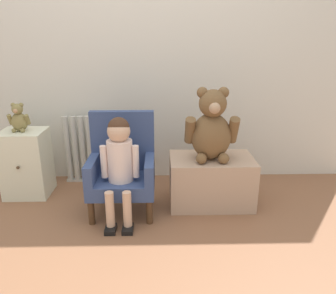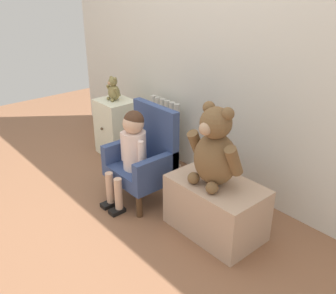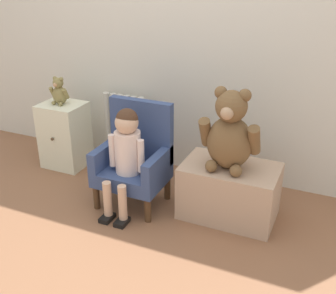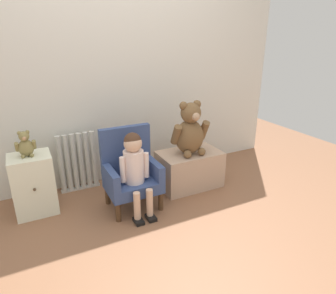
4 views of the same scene
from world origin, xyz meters
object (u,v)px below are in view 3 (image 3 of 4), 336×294
Objects in this scene: child_figure at (126,147)px; radiator at (125,130)px; small_dresser at (65,135)px; low_bench at (229,191)px; large_teddy_bear at (230,134)px; small_teddy_bear at (59,92)px; child_armchair at (135,158)px.

radiator is at bearing 120.46° from child_figure.
child_figure reaches higher than small_dresser.
low_bench is 1.18× the size of large_teddy_bear.
radiator is 0.82× the size of child_figure.
small_teddy_bear reaches higher than small_dresser.
low_bench is (0.64, 0.08, -0.14)m from child_armchair.
small_teddy_bear is (-1.42, 0.18, 0.43)m from low_bench.
child_armchair is 1.00× the size of child_figure.
low_bench is 1.50m from small_teddy_bear.
low_bench is (0.64, 0.19, -0.27)m from child_figure.
child_figure is at bearing -25.68° from small_dresser.
large_teddy_bear is at bearing -8.25° from small_dresser.
small_dresser is at bearing 161.50° from child_armchair.
radiator is 0.82× the size of child_armchair.
radiator is 1.12× the size of large_teddy_bear.
child_figure is (0.77, -0.37, 0.19)m from small_dresser.
large_teddy_bear reaches higher than child_figure.
low_bench is (1.41, -0.18, -0.08)m from small_dresser.
small_dresser is (-0.41, -0.24, -0.03)m from radiator.
radiator is at bearing 157.29° from low_bench.
child_armchair is 3.27× the size of small_teddy_bear.
radiator is at bearing 125.85° from child_armchair.
radiator is 1.09m from low_bench.
child_armchair reaches higher than low_bench.
large_teddy_bear is at bearing -127.18° from low_bench.
large_teddy_bear reaches higher than low_bench.
small_dresser is 0.82m from child_armchair.
radiator is 0.61m from child_armchair.
child_figure is 0.88m from small_teddy_bear.
radiator is 2.69× the size of small_teddy_bear.
child_armchair is at bearing 90.00° from child_figure.
small_dresser is 0.88m from child_figure.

